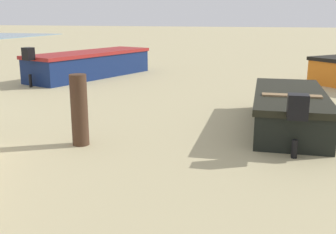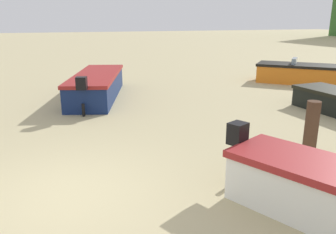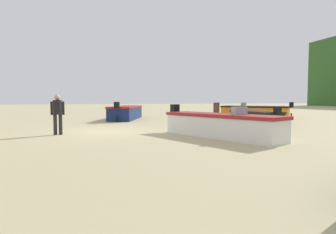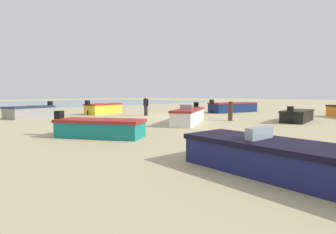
# 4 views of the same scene
# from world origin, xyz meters

# --- Properties ---
(boat_black_2) EXTENTS (3.99, 1.58, 1.06)m
(boat_black_2) POSITION_xyz_m (-2.33, 8.99, 0.38)
(boat_black_2) COLOR black
(boat_black_2) RESTS_ON ground
(boat_navy_6) EXTENTS (5.56, 3.12, 1.27)m
(boat_navy_6) POSITION_xyz_m (-7.76, 1.81, 0.48)
(boat_navy_6) COLOR navy
(boat_navy_6) RESTS_ON ground
(mooring_post_near_water) EXTENTS (0.30, 0.30, 1.27)m
(mooring_post_near_water) POSITION_xyz_m (-0.08, 5.40, 0.64)
(mooring_post_near_water) COLOR #422B1E
(mooring_post_near_water) RESTS_ON ground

